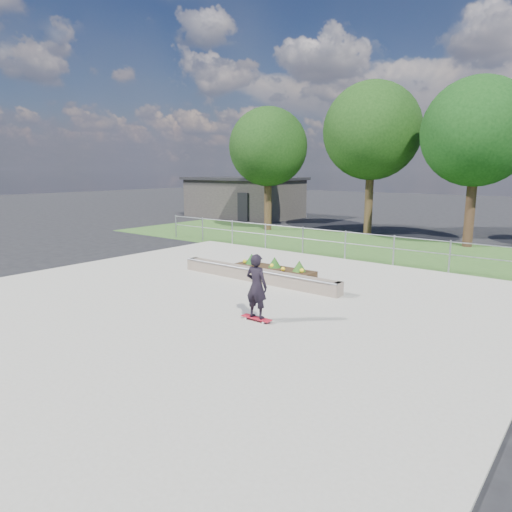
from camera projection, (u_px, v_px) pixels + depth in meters
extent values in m
plane|color=black|center=(217.00, 302.00, 12.53)|extent=(120.00, 120.00, 0.00)
cube|color=#2D5120|center=(380.00, 248.00, 21.00)|extent=(30.00, 8.00, 0.02)
cube|color=gray|center=(216.00, 301.00, 12.53)|extent=(15.00, 15.00, 0.06)
cylinder|color=#9C9EA4|center=(176.00, 226.00, 24.29)|extent=(0.06, 0.06, 1.20)
cylinder|color=gray|center=(203.00, 229.00, 23.07)|extent=(0.06, 0.06, 1.20)
cylinder|color=#909398|center=(232.00, 233.00, 21.85)|extent=(0.06, 0.06, 1.20)
cylinder|color=#9A9CA3|center=(265.00, 237.00, 20.64)|extent=(0.06, 0.06, 1.20)
cylinder|color=gray|center=(303.00, 241.00, 19.42)|extent=(0.06, 0.06, 1.20)
cylinder|color=gray|center=(345.00, 246.00, 18.20)|extent=(0.06, 0.06, 1.20)
cylinder|color=gray|center=(394.00, 251.00, 16.98)|extent=(0.06, 0.06, 1.20)
cylinder|color=gray|center=(450.00, 257.00, 15.76)|extent=(0.06, 0.06, 1.20)
cylinder|color=gray|center=(346.00, 232.00, 18.09)|extent=(20.00, 0.04, 0.04)
cylinder|color=gray|center=(345.00, 243.00, 18.18)|extent=(20.00, 0.04, 0.04)
cube|color=#2A2826|center=(244.00, 198.00, 34.67)|extent=(8.00, 5.00, 2.80)
cube|color=black|center=(244.00, 179.00, 34.39)|extent=(8.40, 5.40, 0.20)
cube|color=black|center=(243.00, 207.00, 31.56)|extent=(0.90, 0.10, 2.00)
cylinder|color=#332214|center=(268.00, 206.00, 27.15)|extent=(0.44, 0.44, 2.93)
sphere|color=black|center=(268.00, 147.00, 26.51)|extent=(4.55, 4.55, 4.55)
cylinder|color=#312213|center=(369.00, 204.00, 25.29)|extent=(0.44, 0.44, 3.38)
sphere|color=black|center=(372.00, 131.00, 24.55)|extent=(5.25, 5.25, 5.25)
cylinder|color=#301D13|center=(470.00, 213.00, 21.19)|extent=(0.44, 0.44, 3.15)
sphere|color=black|center=(477.00, 132.00, 20.50)|extent=(4.90, 4.90, 4.90)
cube|color=#6A5B4E|center=(257.00, 275.00, 14.63)|extent=(6.00, 0.40, 0.40)
cylinder|color=gray|center=(253.00, 270.00, 14.44)|extent=(6.00, 0.06, 0.06)
cube|color=#695A4D|center=(193.00, 264.00, 16.40)|extent=(0.15, 0.42, 0.40)
cube|color=#6B5A4F|center=(337.00, 290.00, 12.86)|extent=(0.15, 0.42, 0.40)
cube|color=black|center=(270.00, 272.00, 15.39)|extent=(3.00, 1.20, 0.25)
sphere|color=yellow|center=(245.00, 261.00, 16.16)|extent=(0.14, 0.14, 0.14)
sphere|color=yellow|center=(254.00, 264.00, 15.64)|extent=(0.14, 0.14, 0.14)
sphere|color=yellow|center=(272.00, 266.00, 15.43)|extent=(0.14, 0.14, 0.14)
sphere|color=yellow|center=(283.00, 269.00, 14.91)|extent=(0.14, 0.14, 0.14)
sphere|color=yellow|center=(302.00, 270.00, 14.70)|extent=(0.14, 0.14, 0.14)
cone|color=#134514|center=(252.00, 259.00, 16.14)|extent=(0.44, 0.44, 0.36)
cone|color=#1B4714|center=(275.00, 262.00, 15.53)|extent=(0.44, 0.44, 0.36)
cone|color=#214B15|center=(299.00, 266.00, 14.92)|extent=(0.44, 0.44, 0.36)
cylinder|color=silver|center=(246.00, 319.00, 10.92)|extent=(0.05, 0.03, 0.05)
cylinder|color=white|center=(250.00, 317.00, 11.06)|extent=(0.05, 0.03, 0.05)
cylinder|color=silver|center=(263.00, 323.00, 10.60)|extent=(0.05, 0.03, 0.05)
cylinder|color=silver|center=(268.00, 321.00, 10.74)|extent=(0.05, 0.03, 0.05)
cylinder|color=gray|center=(248.00, 317.00, 10.98)|extent=(0.02, 0.18, 0.02)
cylinder|color=#A7A7AD|center=(265.00, 321.00, 10.66)|extent=(0.02, 0.18, 0.02)
cube|color=maroon|center=(256.00, 318.00, 10.82)|extent=(0.80, 0.21, 0.02)
imported|color=black|center=(257.00, 286.00, 10.67)|extent=(0.58, 0.40, 1.54)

